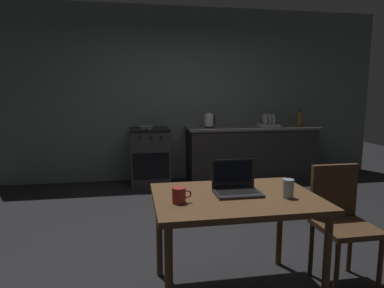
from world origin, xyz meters
name	(u,v)px	position (x,y,z in m)	size (l,w,h in m)	color
ground_plane	(210,236)	(0.00, 0.00, 0.00)	(12.00, 12.00, 0.00)	black
back_wall	(195,95)	(0.30, 2.46, 1.41)	(6.40, 0.10, 2.82)	slate
kitchen_counter	(251,153)	(1.18, 2.11, 0.45)	(2.16, 0.64, 0.89)	#282623
stove_oven	(150,157)	(-0.49, 2.11, 0.45)	(0.60, 0.62, 0.89)	#2D2D30
dining_table	(235,206)	(-0.05, -0.99, 0.66)	(1.13, 0.82, 0.74)	brown
chair	(340,216)	(0.80, -0.94, 0.52)	(0.40, 0.40, 0.90)	#4C331E
laptop	(236,187)	(-0.03, -0.94, 0.79)	(0.32, 0.24, 0.23)	#232326
electric_kettle	(209,121)	(0.47, 2.11, 1.00)	(0.18, 0.16, 0.23)	black
bottle	(300,118)	(2.01, 2.06, 1.02)	(0.08, 0.08, 0.27)	#8C601E
frying_pan	(146,127)	(-0.54, 2.08, 0.92)	(0.23, 0.40, 0.05)	gray
coffee_mug	(179,195)	(-0.46, -1.08, 0.79)	(0.13, 0.09, 0.10)	#9E2D28
drinking_glass	(288,189)	(0.28, -1.10, 0.81)	(0.08, 0.08, 0.13)	#99B7C6
dish_rack	(269,123)	(1.48, 2.11, 0.94)	(0.34, 0.26, 0.21)	silver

